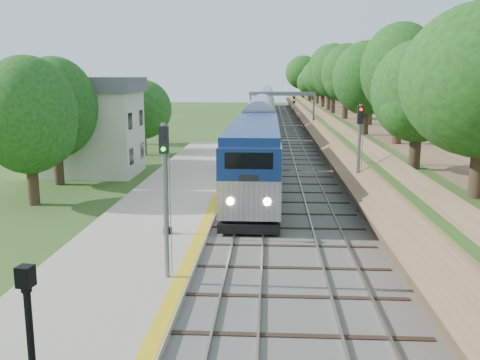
# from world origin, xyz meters

# --- Properties ---
(trackbed) EXTENTS (9.50, 170.00, 0.28)m
(trackbed) POSITION_xyz_m (2.00, 60.00, 0.07)
(trackbed) COLOR #4C4944
(trackbed) RESTS_ON ground
(platform) EXTENTS (6.40, 68.00, 0.38)m
(platform) POSITION_xyz_m (-5.20, 16.00, 0.19)
(platform) COLOR #A69D86
(platform) RESTS_ON ground
(yellow_stripe) EXTENTS (0.55, 68.00, 0.01)m
(yellow_stripe) POSITION_xyz_m (-2.35, 16.00, 0.39)
(yellow_stripe) COLOR gold
(yellow_stripe) RESTS_ON platform
(embankment) EXTENTS (10.64, 170.00, 11.70)m
(embankment) POSITION_xyz_m (10.35, 60.00, 1.95)
(embankment) COLOR brown
(embankment) RESTS_ON ground
(station_building) EXTENTS (8.60, 6.60, 8.00)m
(station_building) POSITION_xyz_m (-14.00, 30.00, 4.09)
(station_building) COLOR silver
(station_building) RESTS_ON ground
(signal_gantry) EXTENTS (8.40, 0.38, 6.20)m
(signal_gantry) POSITION_xyz_m (2.47, 54.99, 4.82)
(signal_gantry) COLOR slate
(signal_gantry) RESTS_ON ground
(trees_behind_platform) EXTENTS (7.82, 53.32, 7.21)m
(trees_behind_platform) POSITION_xyz_m (-11.17, 20.67, 4.53)
(trees_behind_platform) COLOR #332316
(trees_behind_platform) RESTS_ON ground
(train) EXTENTS (3.25, 130.04, 4.78)m
(train) POSITION_xyz_m (0.00, 76.22, 2.43)
(train) COLOR black
(train) RESTS_ON trackbed
(lamppost_far) EXTENTS (0.45, 0.45, 4.51)m
(lamppost_far) POSITION_xyz_m (-3.99, 11.87, 2.40)
(lamppost_far) COLOR black
(lamppost_far) RESTS_ON platform
(signal_platform) EXTENTS (0.35, 0.28, 5.96)m
(signal_platform) POSITION_xyz_m (-2.90, 6.08, 4.04)
(signal_platform) COLOR slate
(signal_platform) RESTS_ON platform
(signal_farside) EXTENTS (0.35, 0.28, 6.35)m
(signal_farside) POSITION_xyz_m (6.20, 17.84, 4.00)
(signal_farside) COLOR slate
(signal_farside) RESTS_ON ground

